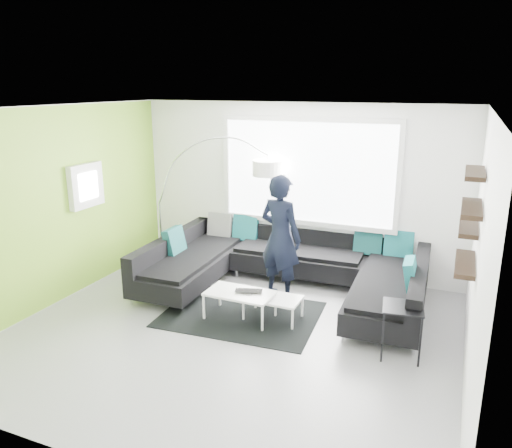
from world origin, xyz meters
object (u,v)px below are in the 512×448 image
at_px(sectional_sofa, 285,271).
at_px(laptop, 248,293).
at_px(coffee_table, 256,306).
at_px(side_table, 401,331).
at_px(person, 280,237).
at_px(arc_lamp, 159,203).

height_order(sectional_sofa, laptop, sectional_sofa).
height_order(coffee_table, side_table, side_table).
bearing_deg(laptop, coffee_table, 25.79).
relative_size(side_table, laptop, 1.49).
bearing_deg(person, laptop, 97.86).
height_order(sectional_sofa, person, person).
relative_size(sectional_sofa, coffee_table, 3.54).
height_order(sectional_sofa, side_table, sectional_sofa).
bearing_deg(side_table, arc_lamp, 161.03).
relative_size(sectional_sofa, side_table, 6.59).
relative_size(arc_lamp, laptop, 5.43).
relative_size(sectional_sofa, laptop, 9.80).
xyz_separation_m(coffee_table, laptop, (-0.08, -0.08, 0.20)).
relative_size(coffee_table, laptop, 2.77).
xyz_separation_m(side_table, person, (-1.88, 1.04, 0.62)).
xyz_separation_m(coffee_table, person, (0.04, 0.81, 0.74)).
xyz_separation_m(sectional_sofa, person, (-0.04, -0.09, 0.54)).
distance_m(sectional_sofa, laptop, 1.00).
relative_size(side_table, person, 0.34).
xyz_separation_m(sectional_sofa, coffee_table, (-0.08, -0.90, -0.19)).
xyz_separation_m(arc_lamp, person, (2.33, -0.41, -0.21)).
xyz_separation_m(sectional_sofa, side_table, (1.84, -1.13, -0.07)).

